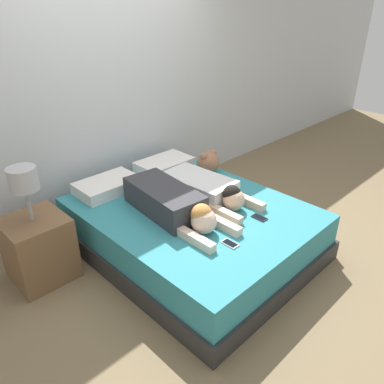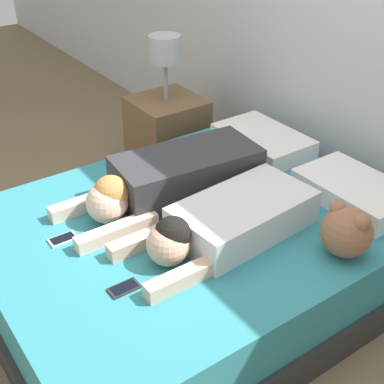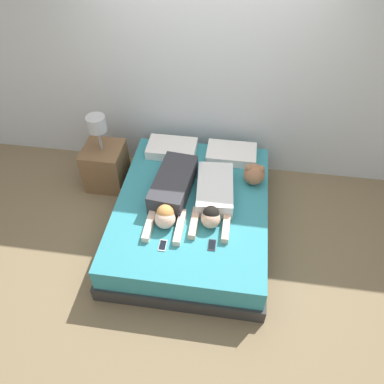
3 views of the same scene
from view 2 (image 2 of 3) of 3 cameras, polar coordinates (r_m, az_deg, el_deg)
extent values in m
plane|color=#7F6B4C|center=(2.98, 0.00, -9.86)|extent=(12.00, 12.00, 0.00)
cube|color=silver|center=(3.15, 18.91, 17.68)|extent=(12.00, 0.06, 2.60)
cube|color=#2D2D2D|center=(2.92, 0.00, -8.53)|extent=(1.67, 2.08, 0.18)
cube|color=teal|center=(2.78, 0.00, -4.99)|extent=(1.61, 2.02, 0.27)
cube|color=white|center=(3.35, 7.55, 5.42)|extent=(0.59, 0.37, 0.11)
cube|color=white|center=(2.93, 16.96, 0.11)|extent=(0.59, 0.37, 0.11)
cube|color=#333338|center=(2.85, -0.52, 2.07)|extent=(0.44, 0.80, 0.23)
sphere|color=beige|center=(2.66, -9.04, -1.13)|extent=(0.21, 0.21, 0.21)
sphere|color=#D18C47|center=(2.64, -8.63, -0.10)|extent=(0.18, 0.18, 0.18)
cube|color=beige|center=(2.80, -10.96, -1.14)|extent=(0.07, 0.42, 0.07)
cube|color=beige|center=(2.57, -7.99, -4.18)|extent=(0.07, 0.42, 0.07)
cube|color=silver|center=(2.58, 5.49, -2.45)|extent=(0.43, 0.71, 0.17)
sphere|color=beige|center=(2.36, -2.57, -5.60)|extent=(0.20, 0.20, 0.20)
sphere|color=black|center=(2.35, -2.09, -4.54)|extent=(0.17, 0.17, 0.17)
cube|color=beige|center=(2.50, -5.03, -5.10)|extent=(0.07, 0.38, 0.07)
cube|color=beige|center=(2.29, -0.84, -9.08)|extent=(0.07, 0.38, 0.07)
cube|color=silver|center=(2.62, -13.62, -4.91)|extent=(0.07, 0.13, 0.01)
cube|color=black|center=(2.61, -13.63, -4.81)|extent=(0.06, 0.11, 0.00)
cube|color=#2D2D33|center=(2.30, -7.24, -10.14)|extent=(0.07, 0.13, 0.01)
cube|color=black|center=(2.29, -7.25, -10.03)|extent=(0.06, 0.11, 0.00)
sphere|color=#996647|center=(2.50, 16.16, -4.12)|extent=(0.24, 0.24, 0.24)
sphere|color=#996647|center=(2.48, 15.34, -1.76)|extent=(0.08, 0.08, 0.08)
sphere|color=#996647|center=(2.42, 17.62, -3.13)|extent=(0.08, 0.08, 0.08)
cube|color=brown|center=(3.93, -2.66, 6.07)|extent=(0.47, 0.47, 0.56)
cylinder|color=#999999|center=(3.77, -2.82, 11.74)|extent=(0.03, 0.03, 0.27)
cylinder|color=#B2B2B7|center=(3.70, -2.91, 15.01)|extent=(0.22, 0.22, 0.18)
camera|label=1|loc=(3.95, -52.25, 22.98)|focal=35.00mm
camera|label=3|loc=(2.45, -102.40, 34.25)|focal=35.00mm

